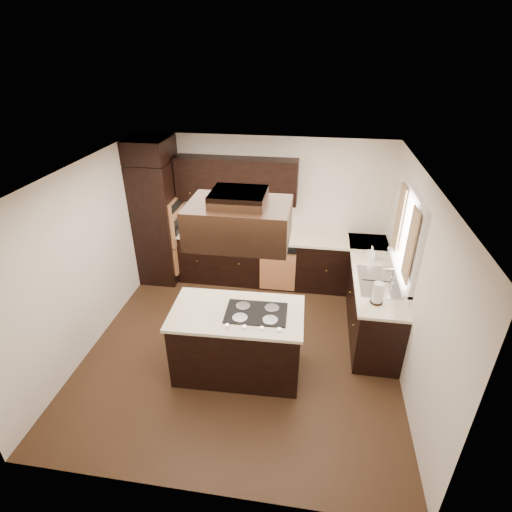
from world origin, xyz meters
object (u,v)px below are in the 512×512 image
oven_column (158,222)px  island (238,342)px  spice_rack (216,225)px  range_hood (239,223)px

oven_column → island: size_ratio=1.36×
spice_rack → range_hood: bearing=-79.8°
oven_column → range_hood: 3.13m
island → range_hood: size_ratio=1.49×
island → spice_rack: (-0.80, 2.20, 0.62)m
range_hood → oven_column: bearing=129.7°
oven_column → island: bearing=-49.8°
range_hood → spice_rack: size_ratio=3.23×
range_hood → island: bearing=121.4°
range_hood → spice_rack: bearing=110.7°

